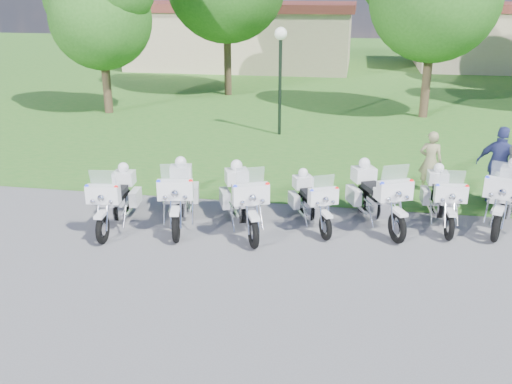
% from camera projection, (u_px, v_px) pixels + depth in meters
% --- Properties ---
extents(ground, '(100.00, 100.00, 0.00)m').
position_uv_depth(ground, '(267.00, 257.00, 11.59)').
color(ground, '#5A5A60').
rests_on(ground, ground).
extents(grass_lawn, '(100.00, 48.00, 0.01)m').
position_uv_depth(grass_lawn, '(332.00, 71.00, 36.57)').
color(grass_lawn, '#2A6C22').
rests_on(grass_lawn, ground).
extents(motorcycle_0, '(0.89, 2.33, 1.56)m').
position_uv_depth(motorcycle_0, '(116.00, 198.00, 12.91)').
color(motorcycle_0, black).
rests_on(motorcycle_0, ground).
extents(motorcycle_1, '(1.16, 2.46, 1.68)m').
position_uv_depth(motorcycle_1, '(179.00, 194.00, 13.02)').
color(motorcycle_1, black).
rests_on(motorcycle_1, ground).
extents(motorcycle_2, '(1.42, 2.38, 1.69)m').
position_uv_depth(motorcycle_2, '(243.00, 199.00, 12.74)').
color(motorcycle_2, black).
rests_on(motorcycle_2, ground).
extents(motorcycle_3, '(1.23, 1.95, 1.41)m').
position_uv_depth(motorcycle_3, '(312.00, 200.00, 12.98)').
color(motorcycle_3, black).
rests_on(motorcycle_3, ground).
extents(motorcycle_4, '(1.44, 2.32, 1.67)m').
position_uv_depth(motorcycle_4, '(377.00, 196.00, 12.96)').
color(motorcycle_4, black).
rests_on(motorcycle_4, ground).
extents(motorcycle_5, '(0.81, 2.24, 1.50)m').
position_uv_depth(motorcycle_5, '(442.00, 197.00, 13.04)').
color(motorcycle_5, black).
rests_on(motorcycle_5, ground).
extents(motorcycle_6, '(1.38, 2.44, 1.71)m').
position_uv_depth(motorcycle_6, '(506.00, 195.00, 12.92)').
color(motorcycle_6, black).
rests_on(motorcycle_6, ground).
extents(lamp_post, '(0.44, 0.44, 3.83)m').
position_uv_depth(lamp_post, '(280.00, 54.00, 20.05)').
color(lamp_post, black).
rests_on(lamp_post, ground).
extents(tree_0, '(4.87, 4.16, 6.50)m').
position_uv_depth(tree_0, '(99.00, 8.00, 23.17)').
color(tree_0, '#38281C').
rests_on(tree_0, ground).
extents(building_west, '(14.56, 8.32, 4.10)m').
position_uv_depth(building_west, '(243.00, 35.00, 37.76)').
color(building_west, tan).
rests_on(building_west, ground).
extents(building_east, '(11.44, 7.28, 4.10)m').
position_uv_depth(building_east, '(507.00, 36.00, 36.85)').
color(building_east, tan).
rests_on(building_east, ground).
extents(bystander_a, '(0.66, 0.49, 1.64)m').
position_uv_depth(bystander_a, '(430.00, 162.00, 15.02)').
color(bystander_a, gray).
rests_on(bystander_a, ground).
extents(bystander_b, '(0.89, 0.77, 1.58)m').
position_uv_depth(bystander_b, '(510.00, 176.00, 13.97)').
color(bystander_b, gray).
rests_on(bystander_b, ground).
extents(bystander_c, '(1.24, 0.94, 1.95)m').
position_uv_depth(bystander_c, '(500.00, 165.00, 14.18)').
color(bystander_c, navy).
rests_on(bystander_c, ground).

